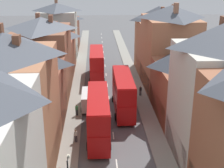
# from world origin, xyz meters

# --- Properties ---
(pavement_left) EXTENTS (2.20, 104.00, 0.14)m
(pavement_left) POSITION_xyz_m (-5.10, 38.00, 0.07)
(pavement_left) COLOR gray
(pavement_left) RESTS_ON ground
(pavement_right) EXTENTS (2.20, 104.00, 0.14)m
(pavement_right) POSITION_xyz_m (5.10, 38.00, 0.07)
(pavement_right) COLOR gray
(pavement_right) RESTS_ON ground
(centre_line_dashes) EXTENTS (0.14, 97.80, 0.01)m
(centre_line_dashes) POSITION_xyz_m (0.00, 36.00, 0.01)
(centre_line_dashes) COLOR silver
(centre_line_dashes) RESTS_ON ground
(terrace_row_left) EXTENTS (8.00, 81.89, 14.33)m
(terrace_row_left) POSITION_xyz_m (-10.19, 26.75, 5.98)
(terrace_row_left) COLOR #A36042
(terrace_row_left) RESTS_ON ground
(terrace_row_right) EXTENTS (8.00, 61.40, 14.68)m
(terrace_row_right) POSITION_xyz_m (10.19, 17.69, 6.41)
(terrace_row_right) COLOR beige
(terrace_row_right) RESTS_ON ground
(double_decker_bus_lead) EXTENTS (2.74, 10.80, 5.30)m
(double_decker_bus_lead) POSITION_xyz_m (-1.81, 39.93, 2.82)
(double_decker_bus_lead) COLOR red
(double_decker_bus_lead) RESTS_ON ground
(double_decker_bus_mid_street) EXTENTS (2.74, 10.80, 5.30)m
(double_decker_bus_mid_street) POSITION_xyz_m (-1.81, 17.87, 2.82)
(double_decker_bus_mid_street) COLOR #B70F0F
(double_decker_bus_mid_street) RESTS_ON ground
(double_decker_bus_far_approaching) EXTENTS (2.74, 10.80, 5.30)m
(double_decker_bus_far_approaching) POSITION_xyz_m (1.79, 25.14, 2.82)
(double_decker_bus_far_approaching) COLOR #B70F0F
(double_decker_bus_far_approaching) RESTS_ON ground
(car_near_blue) EXTENTS (1.90, 4.46, 1.59)m
(car_near_blue) POSITION_xyz_m (3.10, 40.12, 0.80)
(car_near_blue) COLOR gray
(car_near_blue) RESTS_ON ground
(car_parked_left_a) EXTENTS (1.90, 4.13, 1.58)m
(car_parked_left_a) POSITION_xyz_m (-1.80, 52.96, 0.80)
(car_parked_left_a) COLOR #236093
(car_parked_left_a) RESTS_ON ground
(delivery_van) EXTENTS (2.20, 5.20, 2.41)m
(delivery_van) POSITION_xyz_m (-3.10, 26.44, 1.34)
(delivery_van) COLOR white
(delivery_van) RESTS_ON ground
(pedestrian_mid_right) EXTENTS (0.36, 0.22, 1.61)m
(pedestrian_mid_right) POSITION_xyz_m (-4.45, 16.51, 1.03)
(pedestrian_mid_right) COLOR #23232D
(pedestrian_mid_right) RESTS_ON pavement_left
(pedestrian_far_left) EXTENTS (0.36, 0.22, 1.61)m
(pedestrian_far_left) POSITION_xyz_m (-4.71, 23.68, 1.03)
(pedestrian_far_left) COLOR #23232D
(pedestrian_far_left) RESTS_ON pavement_left
(pedestrian_far_right) EXTENTS (0.36, 0.22, 1.61)m
(pedestrian_far_right) POSITION_xyz_m (5.07, 30.48, 1.03)
(pedestrian_far_right) COLOR #23232D
(pedestrian_far_right) RESTS_ON pavement_right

